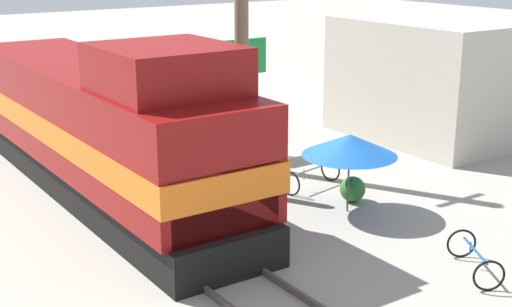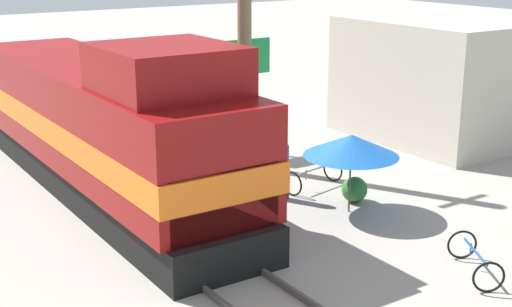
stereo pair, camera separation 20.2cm
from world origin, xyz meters
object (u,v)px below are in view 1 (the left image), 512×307
Objects in this scene: locomotive at (105,129)px; vendor_umbrella at (350,145)px; bicycle at (311,176)px; billboard_sign at (235,65)px; person_bystander at (281,165)px; utility_pole at (241,21)px; bicycle_spare at (474,258)px.

locomotive is 6.66m from vendor_umbrella.
bicycle is (5.09, -2.69, -1.57)m from locomotive.
billboard_sign is at bearing 19.77° from locomotive.
person_bystander is (-1.67, -4.92, -1.93)m from billboard_sign.
utility_pole is 5.63m from vendor_umbrella.
locomotive is at bearing -177.48° from utility_pole.
bicycle is (0.37, 2.02, -1.46)m from vendor_umbrella.
utility_pole is 10.16m from bicycle_spare.
billboard_sign is (0.77, 6.68, 1.09)m from vendor_umbrella.
bicycle_spare is (0.67, -6.09, -0.63)m from person_bystander.
utility_pole is 5.04× the size of bicycle_spare.
vendor_umbrella reaches higher than bicycle_spare.
bicycle_spare is (-0.61, -6.36, -0.02)m from bicycle.
vendor_umbrella reaches higher than person_bystander.
billboard_sign is 2.10× the size of bicycle_spare.
locomotive is at bearing -160.23° from billboard_sign.
vendor_umbrella is 1.39× the size of person_bystander.
billboard_sign is at bearing 71.25° from person_bystander.
utility_pole is at bearing -116.46° from billboard_sign.
vendor_umbrella is 2.15m from person_bystander.
locomotive reaches higher than bicycle.
bicycle is (1.27, 0.27, -0.61)m from person_bystander.
vendor_umbrella is 4.58m from bicycle_spare.
bicycle_spare is at bearing -63.63° from locomotive.
utility_pole is 2.58m from billboard_sign.
utility_pole reaches higher than bicycle.
bicycle_spare is (-1.01, -11.01, -2.56)m from billboard_sign.
utility_pole is (4.61, 0.20, 2.63)m from locomotive.
billboard_sign reaches higher than bicycle.
billboard_sign is 1.91× the size of bicycle.
locomotive is at bearing 142.27° from person_bystander.
utility_pole reaches higher than person_bystander.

